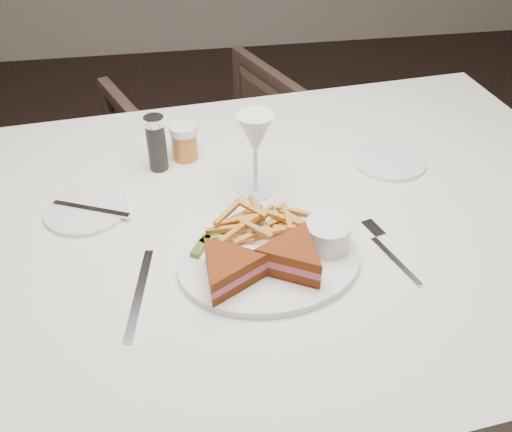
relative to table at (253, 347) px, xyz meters
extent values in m
plane|color=black|center=(0.25, 0.21, -0.38)|extent=(5.00, 5.00, 0.00)
cube|color=white|center=(0.00, 0.00, 0.00)|extent=(1.58, 1.13, 0.75)
imported|color=#4C372E|center=(0.00, 1.00, -0.07)|extent=(0.77, 0.75, 0.62)
ellipsoid|color=white|center=(0.01, -0.13, 0.38)|extent=(0.34, 0.28, 0.01)
cube|color=silver|center=(-0.21, -0.16, 0.38)|extent=(0.05, 0.20, 0.00)
cylinder|color=white|center=(-0.31, 0.08, 0.38)|extent=(0.16, 0.16, 0.01)
cylinder|color=white|center=(0.33, 0.15, 0.38)|extent=(0.16, 0.16, 0.01)
cylinder|color=black|center=(-0.17, 0.21, 0.44)|extent=(0.04, 0.04, 0.12)
cylinder|color=#AD6929|center=(-0.11, 0.24, 0.42)|extent=(0.06, 0.06, 0.08)
cube|color=#406222|center=(-0.08, -0.06, 0.40)|extent=(0.05, 0.05, 0.01)
cube|color=#406222|center=(-0.10, -0.08, 0.40)|extent=(0.04, 0.06, 0.01)
cylinder|color=white|center=(0.12, -0.11, 0.42)|extent=(0.08, 0.08, 0.05)
camera|label=1|loc=(-0.13, -0.84, 1.06)|focal=40.00mm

